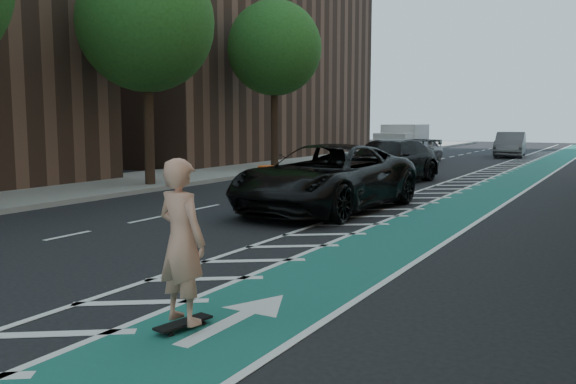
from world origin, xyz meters
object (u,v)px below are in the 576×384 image
Objects in this scene: suv_near at (327,178)px; suv_far at (388,161)px; barrel_a at (266,181)px; skateboarder at (182,241)px.

suv_near reaches higher than suv_far.
suv_far reaches higher than barrel_a.
skateboarder is at bearing -71.26° from suv_near.
skateboarder reaches higher than suv_near.
skateboarder is 17.27m from suv_far.
barrel_a is at bearing -52.54° from skateboarder.
barrel_a is at bearing 149.49° from suv_near.
skateboarder is 0.33× the size of suv_far.
suv_near is 6.80× the size of barrel_a.
skateboarder is 9.72m from suv_near.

